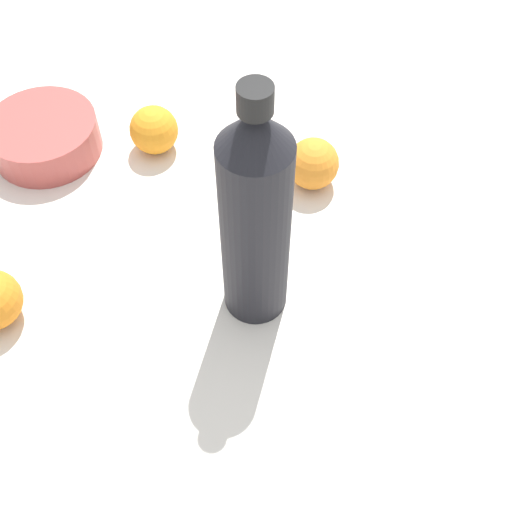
{
  "coord_description": "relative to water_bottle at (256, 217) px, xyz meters",
  "views": [
    {
      "loc": [
        0.04,
        -0.4,
        0.65
      ],
      "look_at": [
        -0.04,
        0.0,
        0.08
      ],
      "focal_mm": 45.14,
      "sensor_mm": 36.0,
      "label": 1
    }
  ],
  "objects": [
    {
      "name": "orange_2",
      "position": [
        -0.18,
        0.22,
        -0.11
      ],
      "size": [
        0.07,
        0.07,
        0.07
      ],
      "primitive_type": "sphere",
      "color": "orange",
      "rests_on": "ground_plane"
    },
    {
      "name": "orange_1",
      "position": [
        0.04,
        0.19,
        -0.11
      ],
      "size": [
        0.07,
        0.07,
        0.07
      ],
      "primitive_type": "sphere",
      "color": "orange",
      "rests_on": "ground_plane"
    },
    {
      "name": "ceramic_bowl",
      "position": [
        -0.33,
        0.18,
        -0.12
      ],
      "size": [
        0.15,
        0.15,
        0.05
      ],
      "primitive_type": "cylinder",
      "color": "#B24C47",
      "rests_on": "ground_plane"
    },
    {
      "name": "ground_plane",
      "position": [
        0.04,
        -0.0,
        -0.15
      ],
      "size": [
        2.4,
        2.4,
        0.0
      ],
      "primitive_type": "plane",
      "color": "silver"
    },
    {
      "name": "water_bottle",
      "position": [
        0.0,
        0.0,
        0.0
      ],
      "size": [
        0.07,
        0.07,
        0.32
      ],
      "rotation": [
        0.0,
        0.0,
        3.73
      ],
      "color": "black",
      "rests_on": "ground_plane"
    }
  ]
}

